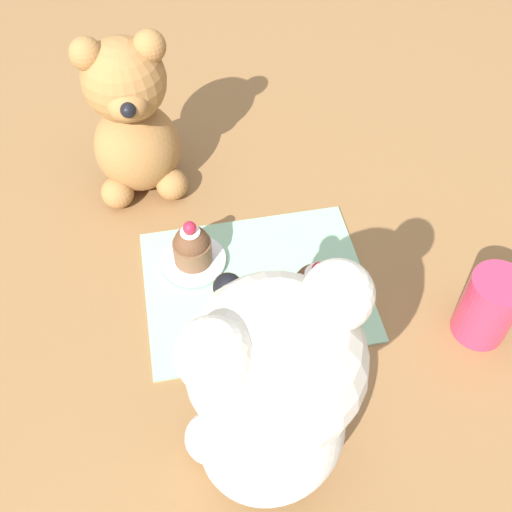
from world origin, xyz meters
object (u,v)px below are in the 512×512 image
(cupcake_near_tan_bear, at_px, (192,246))
(saucer_plate, at_px, (194,260))
(teddy_bear_tan, at_px, (132,122))
(juice_glass, at_px, (489,307))
(cupcake_near_cream_bear, at_px, (316,290))
(teddy_bear_cream, at_px, (272,396))

(cupcake_near_tan_bear, bearing_deg, saucer_plate, 180.00)
(teddy_bear_tan, relative_size, saucer_plate, 2.86)
(saucer_plate, xyz_separation_m, juice_glass, (-0.30, 0.15, 0.04))
(teddy_bear_tan, bearing_deg, juice_glass, -42.33)
(juice_glass, bearing_deg, cupcake_near_cream_bear, -20.93)
(cupcake_near_cream_bear, relative_size, saucer_plate, 0.91)
(teddy_bear_cream, height_order, cupcake_near_cream_bear, teddy_bear_cream)
(juice_glass, bearing_deg, cupcake_near_tan_bear, -26.53)
(cupcake_near_cream_bear, relative_size, cupcake_near_tan_bear, 1.08)
(teddy_bear_tan, distance_m, saucer_plate, 0.18)
(cupcake_near_cream_bear, bearing_deg, teddy_bear_cream, 62.05)
(saucer_plate, bearing_deg, teddy_bear_cream, 99.31)
(cupcake_near_tan_bear, height_order, juice_glass, juice_glass)
(teddy_bear_cream, xyz_separation_m, juice_glass, (-0.26, -0.10, -0.09))
(saucer_plate, bearing_deg, juice_glass, 153.47)
(teddy_bear_cream, relative_size, saucer_plate, 3.57)
(teddy_bear_cream, distance_m, juice_glass, 0.29)
(teddy_bear_cream, distance_m, cupcake_near_tan_bear, 0.27)
(teddy_bear_cream, relative_size, cupcake_near_tan_bear, 4.27)
(saucer_plate, xyz_separation_m, cupcake_near_tan_bear, (0.00, 0.00, 0.03))
(saucer_plate, height_order, cupcake_near_tan_bear, cupcake_near_tan_bear)
(teddy_bear_cream, bearing_deg, saucer_plate, -98.84)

